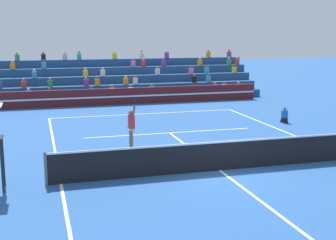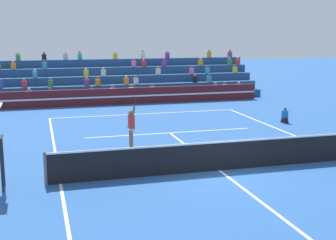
% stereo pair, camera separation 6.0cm
% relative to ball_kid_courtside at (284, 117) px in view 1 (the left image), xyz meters
% --- Properties ---
extents(ground_plane, '(120.00, 120.00, 0.00)m').
position_rel_ball_kid_courtside_xyz_m(ground_plane, '(-6.64, -7.20, -0.33)').
color(ground_plane, '#285699').
extents(court_lines, '(11.10, 23.90, 0.01)m').
position_rel_ball_kid_courtside_xyz_m(court_lines, '(-6.64, -7.20, -0.33)').
color(court_lines, white).
rests_on(court_lines, ground).
extents(tennis_net, '(12.00, 0.10, 1.10)m').
position_rel_ball_kid_courtside_xyz_m(tennis_net, '(-6.64, -7.20, 0.21)').
color(tennis_net, slate).
rests_on(tennis_net, ground).
extents(sponsor_banner_wall, '(18.00, 0.26, 1.10)m').
position_rel_ball_kid_courtside_xyz_m(sponsor_banner_wall, '(-6.64, 8.67, 0.22)').
color(sponsor_banner_wall, '#51191E').
rests_on(sponsor_banner_wall, ground).
extents(bleacher_stand, '(19.93, 4.75, 3.38)m').
position_rel_ball_kid_courtside_xyz_m(bleacher_stand, '(-6.64, 12.47, 0.69)').
color(bleacher_stand, navy).
rests_on(bleacher_stand, ground).
extents(ball_kid_courtside, '(0.30, 0.36, 0.84)m').
position_rel_ball_kid_courtside_xyz_m(ball_kid_courtside, '(0.00, 0.00, 0.00)').
color(ball_kid_courtside, black).
rests_on(ball_kid_courtside, ground).
extents(tennis_player, '(0.33, 1.18, 2.42)m').
position_rel_ball_kid_courtside_xyz_m(tennis_player, '(-9.10, -3.70, 0.65)').
color(tennis_player, brown).
rests_on(tennis_player, ground).
extents(tennis_ball, '(0.07, 0.07, 0.07)m').
position_rel_ball_kid_courtside_xyz_m(tennis_ball, '(-8.37, 1.09, -0.30)').
color(tennis_ball, '#C6DB33').
rests_on(tennis_ball, ground).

